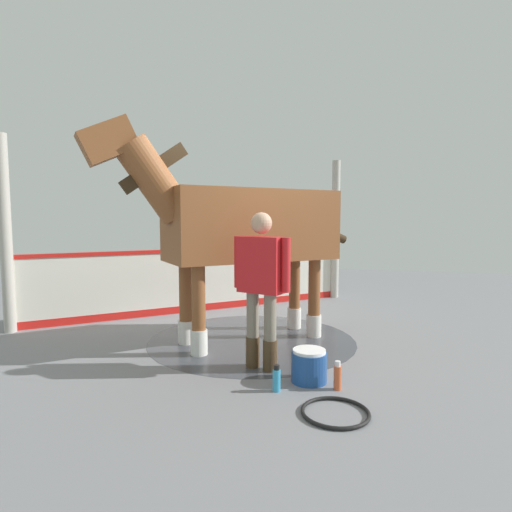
{
  "coord_description": "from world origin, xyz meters",
  "views": [
    {
      "loc": [
        -1.58,
        5.31,
        1.59
      ],
      "look_at": [
        -0.28,
        0.7,
        1.16
      ],
      "focal_mm": 28.94,
      "sensor_mm": 36.0,
      "label": 1
    }
  ],
  "objects_px": {
    "hose_coil": "(335,412)",
    "wash_bucket": "(309,366)",
    "bottle_shampoo": "(277,379)",
    "bottle_spray": "(338,377)",
    "horse": "(242,227)",
    "handler": "(261,280)"
  },
  "relations": [
    {
      "from": "bottle_shampoo",
      "to": "handler",
      "type": "bearing_deg",
      "value": -61.21
    },
    {
      "from": "handler",
      "to": "bottle_shampoo",
      "type": "height_order",
      "value": "handler"
    },
    {
      "from": "hose_coil",
      "to": "horse",
      "type": "bearing_deg",
      "value": -52.17
    },
    {
      "from": "bottle_shampoo",
      "to": "horse",
      "type": "bearing_deg",
      "value": -61.2
    },
    {
      "from": "handler",
      "to": "bottle_spray",
      "type": "distance_m",
      "value": 1.21
    },
    {
      "from": "hose_coil",
      "to": "wash_bucket",
      "type": "bearing_deg",
      "value": -63.7
    },
    {
      "from": "handler",
      "to": "hose_coil",
      "type": "distance_m",
      "value": 1.51
    },
    {
      "from": "wash_bucket",
      "to": "hose_coil",
      "type": "height_order",
      "value": "wash_bucket"
    },
    {
      "from": "horse",
      "to": "handler",
      "type": "xyz_separation_m",
      "value": [
        -0.49,
        0.89,
        -0.54
      ]
    },
    {
      "from": "bottle_spray",
      "to": "wash_bucket",
      "type": "bearing_deg",
      "value": -22.85
    },
    {
      "from": "hose_coil",
      "to": "bottle_spray",
      "type": "bearing_deg",
      "value": -87.34
    },
    {
      "from": "handler",
      "to": "wash_bucket",
      "type": "relative_size",
      "value": 4.76
    },
    {
      "from": "handler",
      "to": "bottle_spray",
      "type": "relative_size",
      "value": 6.08
    },
    {
      "from": "handler",
      "to": "hose_coil",
      "type": "xyz_separation_m",
      "value": [
        -0.85,
        0.83,
        -0.94
      ]
    },
    {
      "from": "handler",
      "to": "wash_bucket",
      "type": "distance_m",
      "value": 0.98
    },
    {
      "from": "bottle_shampoo",
      "to": "bottle_spray",
      "type": "relative_size",
      "value": 0.91
    },
    {
      "from": "horse",
      "to": "bottle_spray",
      "type": "distance_m",
      "value": 2.25
    },
    {
      "from": "bottle_shampoo",
      "to": "hose_coil",
      "type": "relative_size",
      "value": 0.44
    },
    {
      "from": "bottle_shampoo",
      "to": "hose_coil",
      "type": "xyz_separation_m",
      "value": [
        -0.56,
        0.31,
        -0.1
      ]
    },
    {
      "from": "handler",
      "to": "bottle_shampoo",
      "type": "bearing_deg",
      "value": -134.9
    },
    {
      "from": "horse",
      "to": "hose_coil",
      "type": "height_order",
      "value": "horse"
    },
    {
      "from": "wash_bucket",
      "to": "bottle_spray",
      "type": "bearing_deg",
      "value": 157.15
    }
  ]
}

